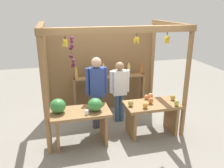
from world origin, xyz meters
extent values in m
plane|color=gray|center=(0.00, 0.00, 0.00)|extent=(12.00, 12.00, 0.00)
cylinder|color=olive|center=(-1.42, -0.88, 1.19)|extent=(0.10, 0.10, 2.38)
cylinder|color=olive|center=(1.42, -0.88, 1.19)|extent=(0.10, 0.10, 2.38)
cylinder|color=olive|center=(-1.42, 0.88, 1.19)|extent=(0.10, 0.10, 2.38)
cylinder|color=olive|center=(1.42, 0.88, 1.19)|extent=(0.10, 0.10, 2.38)
cube|color=olive|center=(0.00, -0.88, 2.32)|extent=(2.94, 0.12, 0.12)
cube|color=olive|center=(-1.42, 0.00, 2.32)|extent=(0.12, 1.86, 0.12)
cube|color=olive|center=(1.42, 0.00, 2.32)|extent=(0.12, 1.86, 0.12)
cube|color=brown|center=(0.00, 0.90, 1.07)|extent=(2.84, 0.04, 2.14)
cylinder|color=brown|center=(0.99, -0.69, 2.21)|extent=(0.02, 0.02, 0.06)
ellipsoid|color=gold|center=(1.01, -0.69, 2.09)|extent=(0.04, 0.08, 0.15)
ellipsoid|color=gold|center=(1.01, -0.67, 2.08)|extent=(0.06, 0.05, 0.15)
ellipsoid|color=gold|center=(0.99, -0.67, 2.09)|extent=(0.07, 0.04, 0.15)
ellipsoid|color=gold|center=(0.98, -0.68, 2.08)|extent=(0.06, 0.06, 0.15)
ellipsoid|color=gold|center=(0.96, -0.69, 2.08)|extent=(0.04, 0.08, 0.15)
ellipsoid|color=gold|center=(0.97, -0.71, 2.07)|extent=(0.05, 0.06, 0.15)
ellipsoid|color=gold|center=(1.00, -0.74, 2.09)|extent=(0.07, 0.04, 0.15)
ellipsoid|color=gold|center=(1.02, -0.72, 2.11)|extent=(0.05, 0.05, 0.15)
cylinder|color=brown|center=(-0.99, -0.79, 2.21)|extent=(0.02, 0.02, 0.06)
ellipsoid|color=gold|center=(-0.97, -0.79, 2.10)|extent=(0.04, 0.07, 0.13)
ellipsoid|color=gold|center=(-0.98, -0.75, 2.11)|extent=(0.06, 0.05, 0.14)
ellipsoid|color=gold|center=(-1.02, -0.76, 2.11)|extent=(0.08, 0.07, 0.14)
ellipsoid|color=gold|center=(-1.02, -0.79, 2.11)|extent=(0.04, 0.08, 0.14)
ellipsoid|color=gold|center=(-1.01, -0.82, 2.11)|extent=(0.08, 0.06, 0.14)
ellipsoid|color=gold|center=(-0.98, -0.82, 2.10)|extent=(0.07, 0.05, 0.14)
cylinder|color=brown|center=(0.35, -0.70, 2.21)|extent=(0.02, 0.02, 0.06)
ellipsoid|color=gold|center=(0.39, -0.69, 2.10)|extent=(0.04, 0.07, 0.12)
ellipsoid|color=gold|center=(0.37, -0.67, 2.10)|extent=(0.07, 0.05, 0.12)
ellipsoid|color=gold|center=(0.33, -0.67, 2.09)|extent=(0.05, 0.05, 0.12)
ellipsoid|color=gold|center=(0.34, -0.71, 2.12)|extent=(0.05, 0.06, 0.12)
ellipsoid|color=gold|center=(0.37, -0.73, 2.09)|extent=(0.06, 0.05, 0.12)
cylinder|color=#4C422D|center=(-0.88, -0.52, 1.97)|extent=(0.01, 0.01, 0.55)
sphere|color=#601E42|center=(-0.86, -0.55, 2.16)|extent=(0.07, 0.07, 0.07)
sphere|color=#601E42|center=(-0.86, -0.52, 2.10)|extent=(0.07, 0.07, 0.07)
sphere|color=#601E42|center=(-0.87, -0.55, 2.02)|extent=(0.06, 0.06, 0.06)
sphere|color=#601E42|center=(-0.86, -0.52, 2.00)|extent=(0.07, 0.07, 0.07)
sphere|color=#47142D|center=(-0.89, -0.51, 1.96)|extent=(0.06, 0.06, 0.06)
sphere|color=#47142D|center=(-0.88, -0.52, 1.81)|extent=(0.06, 0.06, 0.06)
sphere|color=#47142D|center=(-0.90, -0.50, 1.81)|extent=(0.06, 0.06, 0.06)
sphere|color=#601E42|center=(-0.85, -0.51, 1.72)|extent=(0.06, 0.06, 0.06)
sphere|color=#47142D|center=(-0.86, -0.52, 1.65)|extent=(0.07, 0.07, 0.07)
sphere|color=#601E42|center=(-0.87, -0.51, 1.62)|extent=(0.07, 0.07, 0.07)
cube|color=olive|center=(-0.78, -0.66, 0.69)|extent=(1.19, 0.64, 0.06)
cube|color=olive|center=(-1.26, -0.66, 0.33)|extent=(0.06, 0.58, 0.66)
cube|color=olive|center=(-0.30, -0.66, 0.33)|extent=(0.06, 0.58, 0.66)
ellipsoid|color=#38843D|center=(-0.48, -0.71, 0.85)|extent=(0.41, 0.41, 0.26)
ellipsoid|color=#38843D|center=(-1.21, -0.61, 0.86)|extent=(0.41, 0.41, 0.28)
cylinder|color=white|center=(-0.67, -0.84, 0.77)|extent=(0.07, 0.07, 0.09)
cube|color=olive|center=(0.78, -0.66, 0.69)|extent=(1.19, 0.64, 0.06)
cube|color=olive|center=(0.30, -0.66, 0.33)|extent=(0.06, 0.58, 0.66)
cube|color=olive|center=(1.26, -0.66, 0.33)|extent=(0.06, 0.58, 0.66)
ellipsoid|color=#B79E47|center=(1.30, -0.59, 0.79)|extent=(0.15, 0.15, 0.13)
ellipsoid|color=gold|center=(0.54, -0.85, 0.79)|extent=(0.14, 0.14, 0.13)
ellipsoid|color=#E07F47|center=(0.74, -0.40, 0.77)|extent=(0.14, 0.14, 0.11)
ellipsoid|color=#CC7038|center=(0.73, -0.66, 0.79)|extent=(0.11, 0.11, 0.14)
ellipsoid|color=#B79E47|center=(0.28, -0.68, 0.79)|extent=(0.14, 0.14, 0.14)
ellipsoid|color=#A8B24C|center=(1.22, -0.90, 0.79)|extent=(0.13, 0.13, 0.14)
ellipsoid|color=#E07F47|center=(0.84, -0.40, 0.79)|extent=(0.17, 0.17, 0.14)
cube|color=olive|center=(-0.77, 0.66, 0.50)|extent=(0.05, 0.20, 1.00)
cube|color=olive|center=(1.07, 0.66, 0.50)|extent=(0.05, 0.20, 1.00)
cube|color=olive|center=(0.15, 0.66, 0.98)|extent=(1.84, 0.22, 0.04)
cylinder|color=gold|center=(-0.70, 0.66, 1.12)|extent=(0.07, 0.07, 0.25)
cylinder|color=gold|center=(-0.70, 0.66, 1.28)|extent=(0.03, 0.03, 0.06)
cylinder|color=#338C4C|center=(-0.37, 0.66, 1.13)|extent=(0.07, 0.07, 0.25)
cylinder|color=#338C4C|center=(-0.37, 0.66, 1.28)|extent=(0.03, 0.03, 0.06)
cylinder|color=#D8B266|center=(-0.02, 0.66, 1.15)|extent=(0.07, 0.07, 0.29)
cylinder|color=#D8B266|center=(-0.02, 0.66, 1.32)|extent=(0.03, 0.03, 0.06)
cylinder|color=#994C1E|center=(0.32, 0.66, 1.12)|extent=(0.07, 0.07, 0.25)
cylinder|color=#994C1E|center=(0.32, 0.66, 1.28)|extent=(0.03, 0.03, 0.06)
cylinder|color=#D8B266|center=(0.66, 0.66, 1.13)|extent=(0.07, 0.07, 0.26)
cylinder|color=#D8B266|center=(0.66, 0.66, 1.29)|extent=(0.03, 0.03, 0.06)
cylinder|color=#994C1E|center=(1.01, 0.66, 1.14)|extent=(0.06, 0.06, 0.28)
cylinder|color=#994C1E|center=(1.01, 0.66, 1.31)|extent=(0.03, 0.03, 0.06)
cylinder|color=#404752|center=(-0.40, -0.12, 0.39)|extent=(0.11, 0.11, 0.79)
cylinder|color=#404752|center=(-0.28, -0.12, 0.39)|extent=(0.11, 0.11, 0.79)
cube|color=#2D428C|center=(-0.34, -0.12, 1.12)|extent=(0.32, 0.19, 0.67)
cylinder|color=#2D428C|center=(-0.54, -0.12, 1.16)|extent=(0.08, 0.08, 0.60)
cylinder|color=#2D428C|center=(-0.14, -0.12, 1.16)|extent=(0.08, 0.08, 0.60)
sphere|color=tan|center=(-0.34, -0.12, 1.57)|extent=(0.23, 0.23, 0.23)
cylinder|color=#3B5779|center=(0.19, 0.07, 0.35)|extent=(0.11, 0.11, 0.70)
cylinder|color=#3B5779|center=(0.31, 0.07, 0.35)|extent=(0.11, 0.11, 0.70)
cube|color=white|center=(0.25, 0.07, 1.00)|extent=(0.32, 0.19, 0.60)
cylinder|color=white|center=(0.05, 0.07, 1.03)|extent=(0.08, 0.08, 0.54)
cylinder|color=white|center=(0.45, 0.07, 1.03)|extent=(0.08, 0.08, 0.54)
sphere|color=#997051|center=(0.25, 0.07, 1.40)|extent=(0.20, 0.20, 0.20)
camera|label=1|loc=(-1.20, -4.92, 2.73)|focal=37.25mm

